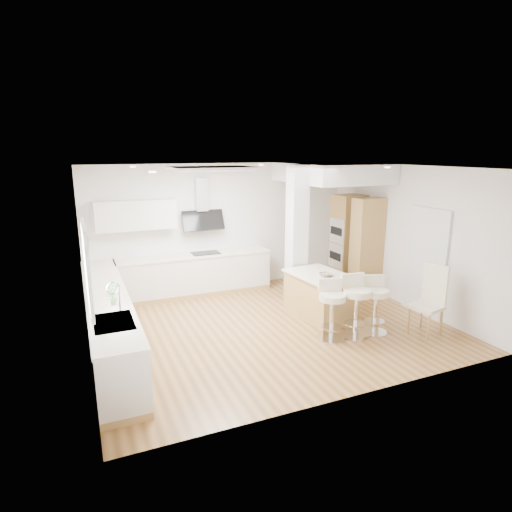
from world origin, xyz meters
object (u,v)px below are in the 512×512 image
peninsula (320,295)px  bar_stool_a (332,307)px  dining_chair (431,297)px  bar_stool_b (356,303)px  bar_stool_c (375,302)px

peninsula → bar_stool_a: (-0.38, -0.96, 0.15)m
peninsula → dining_chair: dining_chair is taller
peninsula → bar_stool_a: bearing=-117.2°
peninsula → bar_stool_b: bar_stool_b is taller
bar_stool_c → bar_stool_b: bearing=-162.5°
peninsula → bar_stool_a: size_ratio=1.42×
bar_stool_b → dining_chair: size_ratio=0.88×
bar_stool_b → dining_chair: 1.32m
bar_stool_b → bar_stool_c: 0.40m
bar_stool_b → bar_stool_c: size_ratio=1.07×
peninsula → bar_stool_b: (0.06, -1.02, 0.18)m
peninsula → bar_stool_c: bearing=-71.9°
peninsula → bar_stool_b: 1.03m
peninsula → bar_stool_c: (0.45, -1.02, 0.14)m
bar_stool_a → dining_chair: dining_chair is taller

